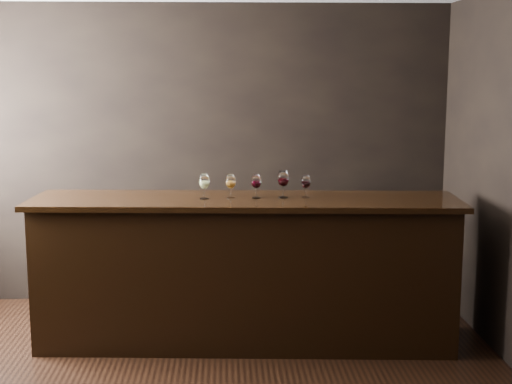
{
  "coord_description": "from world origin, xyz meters",
  "views": [
    {
      "loc": [
        0.39,
        -4.46,
        2.16
      ],
      "look_at": [
        0.63,
        1.05,
        1.24
      ],
      "focal_mm": 50.0,
      "sensor_mm": 36.0,
      "label": 1
    }
  ],
  "objects_px": {
    "glass_amber": "(231,182)",
    "glass_red_a": "(256,182)",
    "glass_white": "(204,182)",
    "glass_red_b": "(283,179)",
    "back_bar_shelf": "(239,260)",
    "glass_red_c": "(306,182)",
    "bar_counter": "(245,274)"
  },
  "relations": [
    {
      "from": "glass_red_a",
      "to": "glass_red_c",
      "type": "relative_size",
      "value": 1.05
    },
    {
      "from": "glass_amber",
      "to": "glass_red_c",
      "type": "height_order",
      "value": "glass_amber"
    },
    {
      "from": "glass_amber",
      "to": "glass_red_c",
      "type": "bearing_deg",
      "value": -0.13
    },
    {
      "from": "glass_red_b",
      "to": "glass_red_a",
      "type": "bearing_deg",
      "value": -175.38
    },
    {
      "from": "glass_white",
      "to": "glass_red_a",
      "type": "height_order",
      "value": "glass_white"
    },
    {
      "from": "glass_amber",
      "to": "glass_red_a",
      "type": "relative_size",
      "value": 0.99
    },
    {
      "from": "bar_counter",
      "to": "glass_red_b",
      "type": "bearing_deg",
      "value": 10.15
    },
    {
      "from": "back_bar_shelf",
      "to": "glass_red_b",
      "type": "relative_size",
      "value": 10.92
    },
    {
      "from": "glass_white",
      "to": "glass_red_b",
      "type": "relative_size",
      "value": 0.92
    },
    {
      "from": "glass_red_a",
      "to": "glass_red_b",
      "type": "bearing_deg",
      "value": 4.62
    },
    {
      "from": "glass_red_a",
      "to": "glass_red_b",
      "type": "xyz_separation_m",
      "value": [
        0.21,
        0.02,
        0.02
      ]
    },
    {
      "from": "glass_white",
      "to": "glass_amber",
      "type": "height_order",
      "value": "glass_white"
    },
    {
      "from": "back_bar_shelf",
      "to": "glass_red_a",
      "type": "xyz_separation_m",
      "value": [
        0.12,
        -0.97,
        0.89
      ]
    },
    {
      "from": "glass_red_b",
      "to": "bar_counter",
      "type": "bearing_deg",
      "value": -173.53
    },
    {
      "from": "glass_amber",
      "to": "glass_red_b",
      "type": "distance_m",
      "value": 0.41
    },
    {
      "from": "back_bar_shelf",
      "to": "glass_red_c",
      "type": "height_order",
      "value": "glass_red_c"
    },
    {
      "from": "glass_red_c",
      "to": "glass_amber",
      "type": "bearing_deg",
      "value": 179.87
    },
    {
      "from": "glass_amber",
      "to": "glass_red_b",
      "type": "relative_size",
      "value": 0.88
    },
    {
      "from": "bar_counter",
      "to": "glass_red_b",
      "type": "xyz_separation_m",
      "value": [
        0.3,
        0.03,
        0.76
      ]
    },
    {
      "from": "glass_red_a",
      "to": "glass_red_c",
      "type": "bearing_deg",
      "value": 0.46
    },
    {
      "from": "bar_counter",
      "to": "glass_white",
      "type": "bearing_deg",
      "value": -175.57
    },
    {
      "from": "back_bar_shelf",
      "to": "glass_amber",
      "type": "xyz_separation_m",
      "value": [
        -0.08,
        -0.96,
        0.89
      ]
    },
    {
      "from": "bar_counter",
      "to": "glass_white",
      "type": "relative_size",
      "value": 16.51
    },
    {
      "from": "bar_counter",
      "to": "back_bar_shelf",
      "type": "height_order",
      "value": "bar_counter"
    },
    {
      "from": "glass_red_a",
      "to": "glass_white",
      "type": "bearing_deg",
      "value": -177.0
    },
    {
      "from": "glass_white",
      "to": "glass_red_a",
      "type": "distance_m",
      "value": 0.41
    },
    {
      "from": "bar_counter",
      "to": "glass_white",
      "type": "height_order",
      "value": "glass_white"
    },
    {
      "from": "glass_amber",
      "to": "glass_red_b",
      "type": "bearing_deg",
      "value": 1.77
    },
    {
      "from": "back_bar_shelf",
      "to": "glass_red_c",
      "type": "xyz_separation_m",
      "value": [
        0.51,
        -0.96,
        0.89
      ]
    },
    {
      "from": "bar_counter",
      "to": "glass_amber",
      "type": "height_order",
      "value": "glass_amber"
    },
    {
      "from": "glass_white",
      "to": "glass_red_a",
      "type": "relative_size",
      "value": 1.04
    },
    {
      "from": "glass_red_a",
      "to": "glass_red_b",
      "type": "relative_size",
      "value": 0.89
    }
  ]
}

